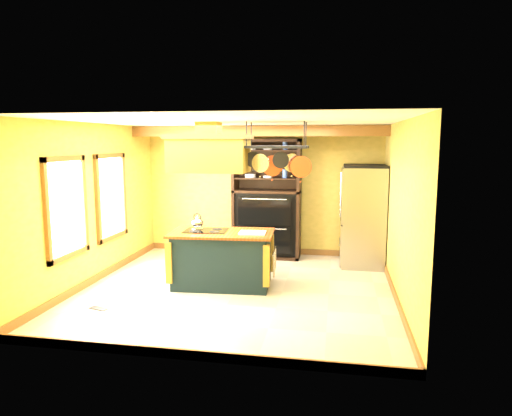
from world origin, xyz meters
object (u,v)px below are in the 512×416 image
(range_hood, at_px, (209,152))
(pot_rack, at_px, (277,155))
(refrigerator, at_px, (363,218))
(hutch, at_px, (267,212))
(kitchen_island, at_px, (222,258))

(range_hood, height_order, pot_rack, same)
(refrigerator, xyz_separation_m, hutch, (-1.92, 0.33, 0.00))
(pot_rack, bearing_deg, hutch, 102.88)
(kitchen_island, relative_size, hutch, 0.71)
(pot_rack, bearing_deg, kitchen_island, 179.96)
(hutch, bearing_deg, refrigerator, -9.87)
(refrigerator, distance_m, hutch, 1.95)
(hutch, bearing_deg, pot_rack, -77.12)
(kitchen_island, distance_m, refrigerator, 2.99)
(pot_rack, relative_size, refrigerator, 0.57)
(kitchen_island, xyz_separation_m, hutch, (0.43, 2.11, 0.46))
(kitchen_island, relative_size, refrigerator, 0.91)
(kitchen_island, bearing_deg, refrigerator, 33.37)
(refrigerator, relative_size, hutch, 0.78)
(kitchen_island, xyz_separation_m, range_hood, (-0.20, -0.00, 1.76))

